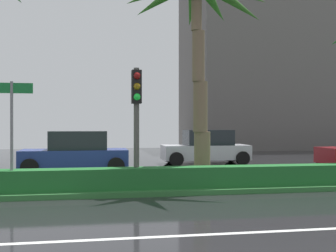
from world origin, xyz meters
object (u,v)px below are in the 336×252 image
object	(u,v)px
street_name_sign	(12,121)
car_in_traffic_third	(206,148)
car_in_traffic_second	(76,153)
traffic_signal_median_right	(137,105)
palm_tree_centre	(197,8)

from	to	relation	value
street_name_sign	car_in_traffic_third	distance (m)	11.55
car_in_traffic_second	car_in_traffic_third	size ratio (longest dim) A/B	1.00
traffic_signal_median_right	car_in_traffic_second	world-z (taller)	traffic_signal_median_right
palm_tree_centre	car_in_traffic_third	xyz separation A→B (m)	(2.33, 7.41, -4.85)
palm_tree_centre	traffic_signal_median_right	size ratio (longest dim) A/B	2.01
street_name_sign	car_in_traffic_second	size ratio (longest dim) A/B	0.70
palm_tree_centre	car_in_traffic_second	world-z (taller)	palm_tree_centre
street_name_sign	car_in_traffic_third	world-z (taller)	street_name_sign
palm_tree_centre	car_in_traffic_third	size ratio (longest dim) A/B	1.62
traffic_signal_median_right	street_name_sign	world-z (taller)	traffic_signal_median_right
palm_tree_centre	street_name_sign	size ratio (longest dim) A/B	2.32
traffic_signal_median_right	car_in_traffic_third	size ratio (longest dim) A/B	0.81
car_in_traffic_third	street_name_sign	bearing A→B (deg)	47.71
palm_tree_centre	car_in_traffic_second	xyz separation A→B (m)	(-3.96, 4.68, -4.85)
car_in_traffic_second	car_in_traffic_third	xyz separation A→B (m)	(6.29, 2.73, 0.00)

